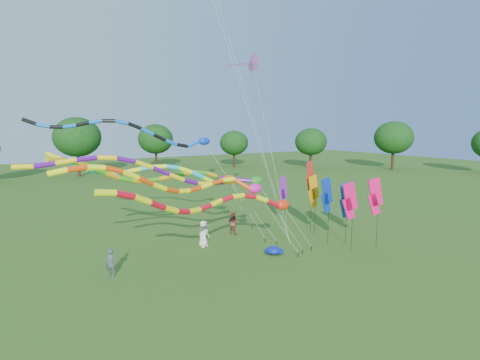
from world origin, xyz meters
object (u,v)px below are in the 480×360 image
blue_nylon_heap (270,251)px  person_a (204,234)px  person_b (111,263)px  tube_kite_orange (194,183)px  person_c (233,223)px  tube_kite_red (229,203)px

blue_nylon_heap → person_a: size_ratio=0.91×
person_a → person_b: person_a is taller
tube_kite_orange → person_b: bearing=132.8°
blue_nylon_heap → person_b: (-9.54, 1.51, 0.51)m
tube_kite_orange → person_c: size_ratio=7.89×
person_b → person_c: 10.70m
person_b → person_c: person_c is taller
tube_kite_orange → person_c: bearing=44.3°
tube_kite_red → tube_kite_orange: tube_kite_orange is taller
tube_kite_orange → person_a: (3.20, 5.52, -4.39)m
blue_nylon_heap → person_c: (0.46, 5.33, 0.61)m
tube_kite_red → blue_nylon_heap: 6.32m
blue_nylon_heap → person_a: bearing=127.6°
tube_kite_red → person_c: bearing=45.6°
blue_nylon_heap → tube_kite_red: bearing=-151.6°
person_a → person_b: size_ratio=1.16×
tube_kite_orange → blue_nylon_heap: 8.07m
blue_nylon_heap → tube_kite_orange: bearing=-163.1°
person_b → blue_nylon_heap: bearing=32.5°
tube_kite_orange → person_c: 10.63m
tube_kite_orange → person_a: size_ratio=7.66×
person_a → person_c: bearing=4.0°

